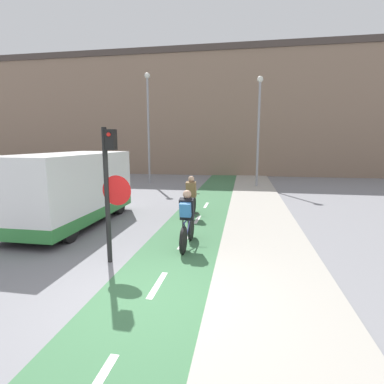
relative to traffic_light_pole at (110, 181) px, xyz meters
The scene contains 10 objects.
ground_plane 2.74m from the traffic_light_pole, 47.35° to the right, with size 120.00×120.00×0.00m, color gray.
bike_lane 2.73m from the traffic_light_pole, 47.29° to the right, with size 2.02×60.00×0.02m.
sidewalk_strip 4.27m from the traffic_light_pole, 22.27° to the right, with size 2.40×60.00×0.05m.
building_row_background 21.40m from the traffic_light_pole, 86.37° to the left, with size 60.00×5.20×10.30m.
traffic_light_pole is the anchor object (origin of this frame).
street_lamp_far 13.85m from the traffic_light_pole, 104.30° to the left, with size 0.36×0.36×7.13m.
street_lamp_sidewalk 13.31m from the traffic_light_pole, 73.58° to the left, with size 0.36×0.36×6.55m.
cyclist_near 2.29m from the traffic_light_pole, 40.42° to the left, with size 0.46×1.76×1.53m.
cyclist_far 4.78m from the traffic_light_pole, 77.01° to the left, with size 0.46×1.74×1.53m.
van 3.95m from the traffic_light_pole, 134.03° to the left, with size 2.07×5.23×2.38m.
Camera 1 is at (1.58, -4.71, 2.75)m, focal length 28.00 mm.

